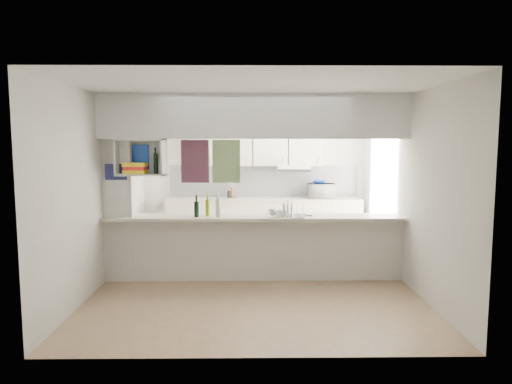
{
  "coord_description": "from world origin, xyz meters",
  "views": [
    {
      "loc": [
        -0.05,
        -6.36,
        1.95
      ],
      "look_at": [
        0.03,
        0.5,
        1.21
      ],
      "focal_mm": 32.0,
      "sensor_mm": 36.0,
      "label": 1
    }
  ],
  "objects_px": {
    "microwave": "(322,191)",
    "wine_bottles": "(208,208)",
    "bowl": "(319,182)",
    "dish_rack": "(291,210)"
  },
  "relations": [
    {
      "from": "microwave",
      "to": "wine_bottles",
      "type": "xyz_separation_m",
      "value": [
        -1.92,
        -2.11,
        -0.01
      ]
    },
    {
      "from": "bowl",
      "to": "wine_bottles",
      "type": "distance_m",
      "value": 2.84
    },
    {
      "from": "bowl",
      "to": "wine_bottles",
      "type": "bearing_deg",
      "value": -131.37
    },
    {
      "from": "microwave",
      "to": "bowl",
      "type": "distance_m",
      "value": 0.17
    },
    {
      "from": "bowl",
      "to": "dish_rack",
      "type": "distance_m",
      "value": 2.24
    },
    {
      "from": "dish_rack",
      "to": "wine_bottles",
      "type": "xyz_separation_m",
      "value": [
        -1.16,
        -0.01,
        0.04
      ]
    },
    {
      "from": "dish_rack",
      "to": "wine_bottles",
      "type": "relative_size",
      "value": 1.26
    },
    {
      "from": "bowl",
      "to": "dish_rack",
      "type": "relative_size",
      "value": 0.54
    },
    {
      "from": "microwave",
      "to": "wine_bottles",
      "type": "bearing_deg",
      "value": 50.55
    },
    {
      "from": "microwave",
      "to": "wine_bottles",
      "type": "height_order",
      "value": "wine_bottles"
    }
  ]
}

